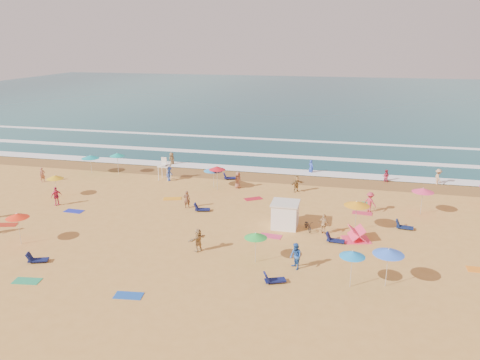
# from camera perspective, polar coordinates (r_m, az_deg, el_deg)

# --- Properties ---
(ground) EXTENTS (220.00, 220.00, 0.00)m
(ground) POSITION_cam_1_polar(r_m,az_deg,el_deg) (40.90, -4.25, -4.24)
(ground) COLOR gold
(ground) RESTS_ON ground
(ocean) EXTENTS (220.00, 140.00, 0.18)m
(ocean) POSITION_cam_1_polar(r_m,az_deg,el_deg) (121.79, 7.69, 9.85)
(ocean) COLOR #0C4756
(ocean) RESTS_ON ground
(wet_sand) EXTENTS (220.00, 220.00, 0.00)m
(wet_sand) POSITION_cam_1_polar(r_m,az_deg,el_deg) (52.32, -0.20, 0.58)
(wet_sand) COLOR olive
(wet_sand) RESTS_ON ground
(surf_foam) EXTENTS (200.00, 18.70, 0.05)m
(surf_foam) POSITION_cam_1_polar(r_m,az_deg,el_deg) (60.61, 1.73, 2.96)
(surf_foam) COLOR white
(surf_foam) RESTS_ON ground
(cabana) EXTENTS (2.00, 2.00, 2.00)m
(cabana) POSITION_cam_1_polar(r_m,az_deg,el_deg) (38.06, 5.52, -4.31)
(cabana) COLOR white
(cabana) RESTS_ON ground
(cabana_roof) EXTENTS (2.20, 2.20, 0.12)m
(cabana_roof) POSITION_cam_1_polar(r_m,az_deg,el_deg) (37.69, 5.56, -2.81)
(cabana_roof) COLOR silver
(cabana_roof) RESTS_ON cabana
(bicycle) EXTENTS (1.11, 1.68, 0.84)m
(bicycle) POSITION_cam_1_polar(r_m,az_deg,el_deg) (37.83, 8.29, -5.51)
(bicycle) COLOR black
(bicycle) RESTS_ON ground
(lifeguard_stand) EXTENTS (1.20, 1.20, 2.10)m
(lifeguard_stand) POSITION_cam_1_polar(r_m,az_deg,el_deg) (51.10, -9.19, 1.18)
(lifeguard_stand) COLOR white
(lifeguard_stand) RESTS_ON ground
(beach_umbrellas) EXTENTS (55.48, 25.78, 0.81)m
(beach_umbrellas) POSITION_cam_1_polar(r_m,az_deg,el_deg) (40.02, 0.67, -1.45)
(beach_umbrellas) COLOR #29B35E
(beach_umbrellas) RESTS_ON ground
(loungers) EXTENTS (60.81, 22.92, 0.34)m
(loungers) POSITION_cam_1_polar(r_m,az_deg,el_deg) (38.44, 2.36, -5.36)
(loungers) COLOR #0F184C
(loungers) RESTS_ON ground
(towels) EXTENTS (37.86, 21.04, 0.03)m
(towels) POSITION_cam_1_polar(r_m,az_deg,el_deg) (38.08, -2.90, -5.85)
(towels) COLOR #B22816
(towels) RESTS_ON ground
(popup_tents) EXTENTS (14.31, 9.23, 1.20)m
(popup_tents) POSITION_cam_1_polar(r_m,az_deg,el_deg) (40.66, 22.44, -4.77)
(popup_tents) COLOR #FF3863
(popup_tents) RESTS_ON ground
(beachgoers) EXTENTS (41.71, 24.29, 2.06)m
(beachgoers) POSITION_cam_1_polar(r_m,az_deg,el_deg) (43.47, 0.64, -1.77)
(beachgoers) COLOR blue
(beachgoers) RESTS_ON ground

